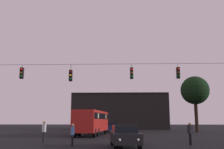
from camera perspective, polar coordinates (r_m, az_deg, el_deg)
The scene contains 10 objects.
ground_plane at distance 32.62m, azimuth -0.97°, elevation -13.36°, with size 168.00×168.00×0.00m, color black.
overhead_signal_span at distance 21.63m, azimuth -2.52°, elevation -3.96°, with size 21.48×0.44×7.08m.
city_bus at distance 33.22m, azimuth -4.40°, elevation -10.05°, with size 3.45×11.18×3.00m.
car_near_right at distance 18.58m, azimuth 2.84°, elevation -13.35°, with size 2.25×4.47×1.52m.
car_far_left at distance 41.96m, azimuth -0.04°, elevation -11.54°, with size 1.85×4.36×1.52m.
pedestrian_crossing_left at distance 19.50m, azimuth -8.74°, elevation -12.78°, with size 0.34×0.42×1.61m.
pedestrian_crossing_center at distance 20.80m, azimuth 16.93°, elevation -12.14°, with size 0.34×0.42×1.69m.
pedestrian_crossing_right at distance 22.79m, azimuth -14.82°, elevation -11.88°, with size 0.24×0.36×1.78m.
corner_building at distance 55.97m, azimuth 1.78°, elevation -8.22°, with size 19.62×8.80×7.37m.
tree_left_silhouette at distance 43.41m, azimuth 17.89°, elevation -3.43°, with size 4.51×4.51×8.85m.
Camera 1 is at (1.67, -8.03, 1.85)m, focal length 41.28 mm.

